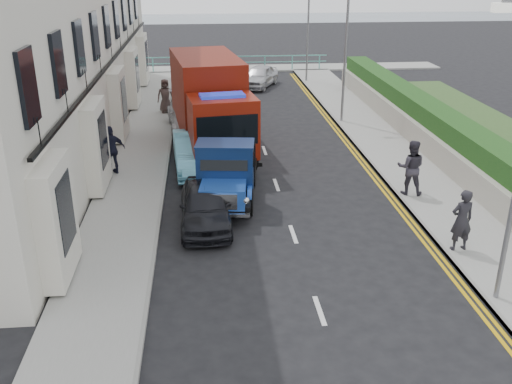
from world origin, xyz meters
The scene contains 20 objects.
ground centered at (0.00, 0.00, 0.00)m, with size 120.00×120.00×0.00m, color black.
pavement_west centered at (-5.20, 9.00, 0.06)m, with size 2.40×38.00×0.12m, color gray.
pavement_east centered at (5.30, 9.00, 0.06)m, with size 2.60×38.00×0.12m, color gray.
promenade centered at (0.00, 29.00, 0.06)m, with size 30.00×2.50×0.12m, color gray.
sea_plane centered at (0.00, 60.00, 0.00)m, with size 120.00×120.00×0.00m, color slate.
garden_east centered at (7.21, 9.00, 0.90)m, with size 1.45×28.00×1.75m.
seafront_railing centered at (0.00, 28.20, 0.58)m, with size 13.00×0.08×1.11m.
lamp_mid centered at (4.18, 14.00, 4.00)m, with size 1.23×0.18×7.00m.
lamp_far centered at (4.18, 24.00, 4.00)m, with size 1.23×0.18×7.00m.
bedford_lorry centered at (-1.89, 4.38, 1.01)m, with size 2.34×4.79×2.18m.
red_lorry centered at (-2.26, 10.44, 2.05)m, with size 3.50×7.63×3.86m.
parked_car_front centered at (-2.60, 2.96, 0.65)m, with size 1.53×3.81×1.30m, color black.
parked_car_mid centered at (-2.95, 7.94, 0.71)m, with size 1.50×4.29×1.42m, color #65B9DA.
parked_car_rear centered at (-3.08, 13.28, 0.78)m, with size 2.18×5.37×1.56m, color silver.
seafront_car_left centered at (-2.71, 20.92, 0.75)m, with size 2.49×5.40×1.50m, color black.
seafront_car_right centered at (1.06, 22.88, 0.67)m, with size 1.59×3.95×1.35m, color silver.
pedestrian_east_near centered at (4.40, 0.42, 1.01)m, with size 0.65×0.43×1.79m, color #232228.
pedestrian_east_far centered at (4.40, 4.50, 1.08)m, with size 0.93×0.72×1.91m, color #34303B.
pedestrian_west_near centered at (-6.00, 7.45, 1.04)m, with size 1.08×0.45×1.84m, color black.
pedestrian_west_far centered at (-4.49, 16.48, 0.99)m, with size 0.85×0.56×1.75m, color #3E2F2D.
Camera 1 is at (-2.55, -13.11, 7.70)m, focal length 40.00 mm.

